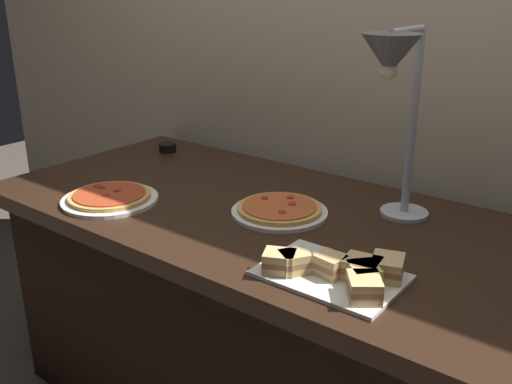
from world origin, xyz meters
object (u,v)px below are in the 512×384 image
Objects in this scene: sandwich_platter at (340,272)px; sauce_cup_near at (168,147)px; heat_lamp at (394,77)px; pizza_plate_center at (280,210)px; pizza_plate_front at (110,198)px.

sandwich_platter is 4.75× the size of sauce_cup_near.
heat_lamp is 1.66× the size of sandwich_platter.
pizza_plate_center is 0.78m from sauce_cup_near.
sauce_cup_near is (-1.03, 0.19, -0.40)m from heat_lamp.
heat_lamp reaches higher than pizza_plate_front.
sandwich_platter reaches higher than pizza_plate_center.
sauce_cup_near is at bearing 160.58° from pizza_plate_center.
sandwich_platter is at bearing -35.66° from pizza_plate_center.
pizza_plate_front is at bearing -157.84° from heat_lamp.
heat_lamp is 1.89× the size of pizza_plate_center.
pizza_plate_center is 4.17× the size of sauce_cup_near.
sandwich_platter reaches higher than pizza_plate_front.
heat_lamp reaches higher than sauce_cup_near.
heat_lamp is 0.51m from pizza_plate_center.
heat_lamp reaches higher than pizza_plate_center.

